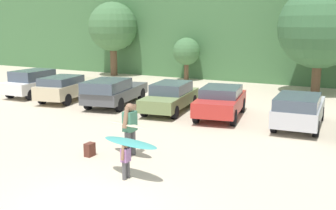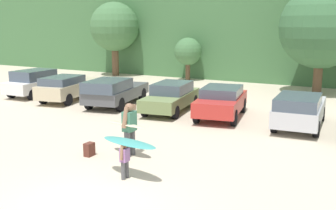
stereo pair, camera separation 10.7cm
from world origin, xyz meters
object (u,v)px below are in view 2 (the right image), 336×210
Objects in this scene: parked_car_dark_gray at (114,91)px; parked_car_red at (221,101)px; person_adult at (129,126)px; person_child at (125,158)px; backpack_dropped at (89,149)px; parked_car_white at (37,82)px; surfboard_teal at (129,143)px; surfboard_cream at (126,124)px; parked_car_olive_green at (171,96)px; parked_car_champagne at (69,87)px; parked_car_silver at (300,109)px.

parked_car_red is (6.03, 0.25, -0.02)m from parked_car_dark_gray.
person_child is at bearing 118.53° from person_adult.
person_child is 2.47m from backpack_dropped.
parked_car_white reaches higher than surfboard_teal.
parked_car_white is 2.40× the size of surfboard_cream.
parked_car_olive_green is at bearing -59.97° from surfboard_teal.
person_adult reaches higher than parked_car_white.
backpack_dropped is (-2.27, 0.96, -0.83)m from surfboard_teal.
parked_car_dark_gray is at bearing -42.16° from surfboard_teal.
backpack_dropped is (0.97, -7.55, -0.53)m from parked_car_olive_green.
surfboard_cream is 0.89× the size of surfboard_teal.
person_adult is (8.69, -6.59, 0.23)m from parked_car_champagne.
parked_car_white is 13.34m from person_adult.
person_adult reaches higher than surfboard_teal.
parked_car_champagne is at bearing -42.37° from person_child.
parked_car_silver is at bearing -124.36° from person_adult.
parked_car_dark_gray is at bearing -51.94° from person_adult.
parked_car_silver reaches higher than person_child.
parked_car_silver is at bearing -100.78° from parked_car_champagne.
parked_car_red is 3.62m from parked_car_silver.
surfboard_cream is (5.35, -6.61, 0.28)m from parked_car_dark_gray.
parked_car_silver is 8.90m from person_child.
surfboard_teal is (0.08, 0.11, 0.45)m from person_child.
parked_car_olive_green is 7.26m from surfboard_cream.
parked_car_olive_green is at bearing 77.37° from parked_car_red.
surfboard_teal is 4.44× the size of backpack_dropped.
parked_car_champagne is 12.79m from surfboard_teal.
parked_car_champagne reaches higher than parked_car_olive_green.
parked_car_champagne is 12.90m from parked_car_silver.
parked_car_olive_green is at bearing 82.92° from parked_car_silver.
backpack_dropped is at bearing 155.97° from parked_car_red.
parked_car_white is 0.93× the size of parked_car_silver.
surfboard_cream is at bearing -138.43° from parked_car_champagne.
surfboard_teal is at bearing -140.70° from parked_car_champagne.
parked_car_silver is 7.91m from surfboard_cream.
parked_car_olive_green is 7.21m from person_adult.
surfboard_cream is at bearing 28.54° from backpack_dropped.
parked_car_olive_green is 2.69× the size of person_adult.
parked_car_champagne is 10.90m from surfboard_cream.
person_child is (6.45, -8.28, -0.21)m from parked_car_dark_gray.
person_adult reaches higher than person_child.
parked_car_silver is at bearing -111.99° from surfboard_cream.
parked_car_champagne is 1.03× the size of parked_car_olive_green.
person_adult is 2.07m from person_child.
parked_car_dark_gray reaches higher than surfboard_cream.
parked_car_white is 9.34m from parked_car_olive_green.
parked_car_silver is at bearing -101.46° from parked_car_dark_gray.
parked_car_dark_gray is 4.79× the size of person_child.
surfboard_cream is at bearing 163.68° from parked_car_red.
surfboard_teal is (-3.11, -8.20, 0.25)m from parked_car_silver.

